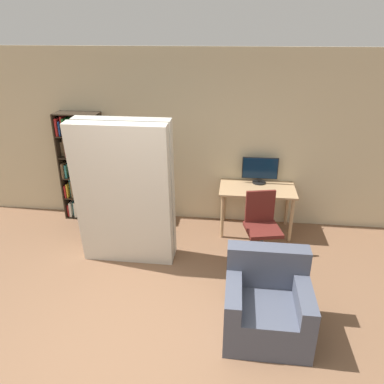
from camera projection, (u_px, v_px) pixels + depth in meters
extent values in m
plane|color=brown|center=(138.00, 356.00, 3.63)|extent=(16.00, 16.00, 0.00)
cube|color=#C6B793|center=(181.00, 139.00, 5.83)|extent=(8.00, 0.06, 2.70)
cube|color=tan|center=(257.00, 189.00, 5.63)|extent=(1.13, 0.66, 0.03)
cylinder|color=tan|center=(222.00, 217.00, 5.58)|extent=(0.05, 0.05, 0.70)
cylinder|color=tan|center=(291.00, 220.00, 5.47)|extent=(0.05, 0.05, 0.70)
cylinder|color=tan|center=(224.00, 201.00, 6.07)|extent=(0.05, 0.05, 0.70)
cylinder|color=tan|center=(287.00, 205.00, 5.96)|extent=(0.05, 0.05, 0.70)
cylinder|color=black|center=(259.00, 182.00, 5.80)|extent=(0.21, 0.21, 0.02)
cylinder|color=black|center=(259.00, 180.00, 5.79)|extent=(0.04, 0.04, 0.07)
cube|color=black|center=(260.00, 168.00, 5.72)|extent=(0.55, 0.02, 0.34)
cube|color=#0A1E38|center=(260.00, 168.00, 5.71)|extent=(0.52, 0.03, 0.32)
cylinder|color=#4C4C51|center=(260.00, 260.00, 5.13)|extent=(0.52, 0.52, 0.03)
cylinder|color=#4C4C51|center=(262.00, 245.00, 5.04)|extent=(0.05, 0.05, 0.43)
cube|color=#591E19|center=(263.00, 230.00, 4.94)|extent=(0.53, 0.53, 0.05)
cube|color=#591E19|center=(260.00, 206.00, 5.02)|extent=(0.39, 0.13, 0.45)
cube|color=#2D2319|center=(63.00, 166.00, 6.07)|extent=(0.02, 0.31, 1.75)
cube|color=#2D2319|center=(103.00, 168.00, 5.99)|extent=(0.02, 0.31, 1.75)
cube|color=#2D2319|center=(86.00, 164.00, 6.16)|extent=(0.69, 0.02, 1.75)
cube|color=#2D2319|center=(89.00, 215.00, 6.37)|extent=(0.65, 0.27, 0.02)
cube|color=#2D2319|center=(86.00, 197.00, 6.24)|extent=(0.65, 0.27, 0.02)
cube|color=#2D2319|center=(84.00, 177.00, 6.10)|extent=(0.65, 0.27, 0.02)
cube|color=#2D2319|center=(82.00, 157.00, 5.96)|extent=(0.65, 0.27, 0.02)
cube|color=#2D2319|center=(79.00, 136.00, 5.82)|extent=(0.65, 0.27, 0.02)
cube|color=#2D2319|center=(76.00, 114.00, 5.68)|extent=(0.65, 0.27, 0.02)
cube|color=red|center=(71.00, 208.00, 6.36)|extent=(0.03, 0.22, 0.20)
cube|color=silver|center=(72.00, 208.00, 6.31)|extent=(0.04, 0.17, 0.25)
cube|color=teal|center=(76.00, 207.00, 6.37)|extent=(0.04, 0.19, 0.24)
cube|color=silver|center=(77.00, 208.00, 6.31)|extent=(0.04, 0.20, 0.26)
cube|color=red|center=(68.00, 190.00, 6.21)|extent=(0.02, 0.22, 0.21)
cube|color=gold|center=(69.00, 189.00, 6.20)|extent=(0.02, 0.20, 0.23)
cube|color=teal|center=(73.00, 186.00, 6.24)|extent=(0.03, 0.18, 0.29)
cube|color=brown|center=(74.00, 188.00, 6.18)|extent=(0.04, 0.18, 0.29)
cube|color=orange|center=(77.00, 189.00, 6.20)|extent=(0.04, 0.20, 0.26)
cube|color=gold|center=(79.00, 190.00, 6.21)|extent=(0.02, 0.17, 0.22)
cube|color=teal|center=(81.00, 190.00, 6.19)|extent=(0.04, 0.20, 0.22)
cube|color=brown|center=(65.00, 169.00, 6.06)|extent=(0.04, 0.22, 0.24)
cube|color=teal|center=(68.00, 170.00, 6.09)|extent=(0.03, 0.22, 0.21)
cube|color=gold|center=(72.00, 168.00, 6.11)|extent=(0.03, 0.15, 0.25)
cube|color=orange|center=(72.00, 170.00, 6.04)|extent=(0.03, 0.18, 0.23)
cube|color=#7A2D84|center=(76.00, 170.00, 6.09)|extent=(0.02, 0.23, 0.20)
cube|color=#7A2D84|center=(78.00, 169.00, 6.10)|extent=(0.03, 0.18, 0.23)
cube|color=brown|center=(64.00, 148.00, 5.98)|extent=(0.04, 0.16, 0.23)
cube|color=brown|center=(66.00, 147.00, 5.96)|extent=(0.04, 0.17, 0.29)
cube|color=red|center=(67.00, 149.00, 5.93)|extent=(0.02, 0.16, 0.23)
cube|color=#232328|center=(70.00, 149.00, 5.93)|extent=(0.03, 0.16, 0.24)
cube|color=#1E4C9E|center=(73.00, 150.00, 5.95)|extent=(0.02, 0.17, 0.20)
cube|color=#7A2D84|center=(75.00, 149.00, 5.95)|extent=(0.02, 0.19, 0.22)
cube|color=teal|center=(77.00, 147.00, 5.95)|extent=(0.03, 0.16, 0.29)
cube|color=#287A38|center=(79.00, 149.00, 5.92)|extent=(0.03, 0.21, 0.24)
cube|color=teal|center=(80.00, 151.00, 5.87)|extent=(0.04, 0.16, 0.22)
cube|color=red|center=(59.00, 126.00, 5.78)|extent=(0.03, 0.21, 0.27)
cube|color=#1E4C9E|center=(62.00, 127.00, 5.81)|extent=(0.02, 0.22, 0.23)
cube|color=red|center=(64.00, 125.00, 5.80)|extent=(0.02, 0.19, 0.30)
cube|color=#287A38|center=(66.00, 126.00, 5.81)|extent=(0.04, 0.22, 0.26)
cube|color=#232328|center=(67.00, 129.00, 5.77)|extent=(0.03, 0.20, 0.20)
cube|color=#287A38|center=(69.00, 127.00, 5.75)|extent=(0.03, 0.21, 0.27)
cube|color=beige|center=(123.00, 197.00, 4.71)|extent=(1.22, 0.34, 1.94)
cube|color=beige|center=(170.00, 200.00, 4.64)|extent=(0.01, 0.34, 1.90)
cube|color=beige|center=(128.00, 190.00, 4.93)|extent=(1.22, 0.31, 1.94)
cube|color=beige|center=(173.00, 192.00, 4.86)|extent=(0.01, 0.31, 1.90)
cube|color=#474C5B|center=(266.00, 317.00, 3.85)|extent=(0.85, 0.80, 0.40)
cube|color=#474C5B|center=(267.00, 265.00, 3.95)|extent=(0.85, 0.20, 0.45)
cube|color=#474C5B|center=(233.00, 290.00, 3.76)|extent=(0.16, 0.80, 0.20)
cube|color=#474C5B|center=(304.00, 296.00, 3.69)|extent=(0.16, 0.80, 0.20)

